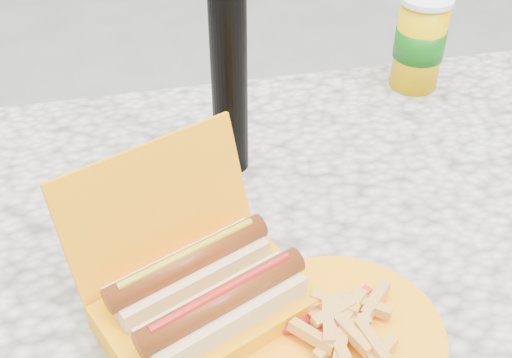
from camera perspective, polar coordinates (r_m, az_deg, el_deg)
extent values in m
cube|color=beige|center=(0.86, -0.14, -6.40)|extent=(1.20, 0.80, 0.05)
cylinder|color=black|center=(1.47, 16.74, -5.30)|extent=(0.07, 0.07, 0.70)
cube|color=#FF9808|center=(0.74, -4.34, -11.63)|extent=(0.27, 0.23, 0.04)
cube|color=#FF9808|center=(0.73, -8.76, -2.33)|extent=(0.23, 0.14, 0.14)
cube|color=beige|center=(0.70, -2.89, -12.18)|extent=(0.19, 0.12, 0.05)
cylinder|color=#7F3309|center=(0.68, -2.97, -10.68)|extent=(0.19, 0.11, 0.03)
cylinder|color=#B21513|center=(0.67, -3.01, -9.92)|extent=(0.16, 0.08, 0.01)
cube|color=beige|center=(0.74, -5.87, -8.82)|extent=(0.19, 0.12, 0.05)
cylinder|color=#7F3309|center=(0.72, -6.01, -7.30)|extent=(0.19, 0.11, 0.03)
cylinder|color=#AD9C15|center=(0.71, -6.09, -6.54)|extent=(0.16, 0.08, 0.01)
cylinder|color=#FF9808|center=(0.73, 7.60, -13.55)|extent=(0.22, 0.22, 0.01)
cylinder|color=#FF9808|center=(0.73, 7.63, -13.36)|extent=(0.23, 0.23, 0.01)
cube|color=gold|center=(0.73, 6.48, -12.01)|extent=(0.04, 0.06, 0.01)
cube|color=gold|center=(0.73, 6.29, -10.81)|extent=(0.06, 0.02, 0.01)
cube|color=gold|center=(0.75, 10.60, -10.51)|extent=(0.05, 0.05, 0.01)
cube|color=gold|center=(0.71, 7.00, -14.36)|extent=(0.05, 0.04, 0.01)
cube|color=gold|center=(0.73, 7.00, -10.95)|extent=(0.05, 0.04, 0.01)
cube|color=gold|center=(0.73, 5.14, -11.87)|extent=(0.04, 0.05, 0.01)
cube|color=gold|center=(0.73, 7.76, -10.98)|extent=(0.06, 0.02, 0.01)
cube|color=gold|center=(0.71, 6.90, -11.65)|extent=(0.06, 0.03, 0.01)
cube|color=gold|center=(0.74, 9.87, -11.02)|extent=(0.05, 0.04, 0.01)
cube|color=gold|center=(0.70, 10.97, -15.14)|extent=(0.05, 0.04, 0.01)
cube|color=gold|center=(0.70, 10.09, -14.70)|extent=(0.02, 0.06, 0.01)
cube|color=gold|center=(0.70, 10.29, -14.05)|extent=(0.02, 0.06, 0.01)
cube|color=gold|center=(0.70, 7.15, -14.06)|extent=(0.02, 0.06, 0.01)
cube|color=gold|center=(0.70, 8.57, -13.50)|extent=(0.03, 0.06, 0.01)
cube|color=gold|center=(0.70, 7.61, -14.11)|extent=(0.04, 0.05, 0.01)
cube|color=gold|center=(0.70, 5.00, -13.73)|extent=(0.05, 0.05, 0.01)
cube|color=gold|center=(0.73, 8.46, -11.31)|extent=(0.05, 0.05, 0.01)
cube|color=gold|center=(0.71, 6.48, -12.55)|extent=(0.03, 0.06, 0.01)
cube|color=gold|center=(0.72, 8.11, -12.63)|extent=(0.04, 0.05, 0.01)
cube|color=gold|center=(0.72, 7.98, -12.49)|extent=(0.06, 0.02, 0.01)
ellipsoid|color=#B21513|center=(0.73, 2.94, -12.09)|extent=(0.05, 0.05, 0.01)
cube|color=#B32D20|center=(0.73, 7.85, -11.63)|extent=(0.08, 0.06, 0.00)
cylinder|color=#EBB300|center=(1.15, 14.30, 11.45)|extent=(0.08, 0.08, 0.16)
cylinder|color=#0E5A0E|center=(1.15, 14.34, 11.65)|extent=(0.09, 0.09, 0.05)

